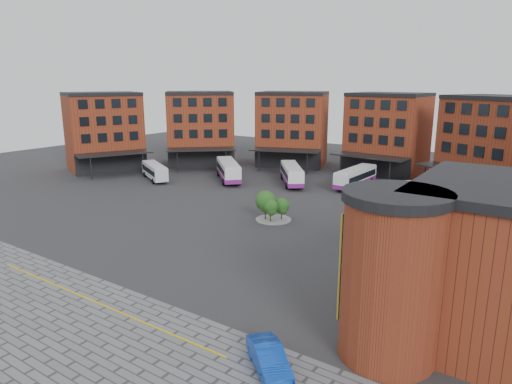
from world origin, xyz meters
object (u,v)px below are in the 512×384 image
Objects in this scene: bus_d at (356,177)px; bus_a at (155,170)px; bus_c at (292,174)px; bus_b at (228,170)px; bus_f at (459,207)px; blue_car at (269,359)px; tree_island at (271,205)px; bus_e at (439,192)px.

bus_a is at bearing -152.82° from bus_d.
bus_c is at bearing -34.17° from bus_a.
bus_b is 21.38m from bus_d.
bus_f reaches higher than bus_c.
bus_d reaches higher than blue_car.
bus_c is at bearing 68.79° from blue_car.
blue_car is (14.46, -48.08, -0.88)m from bus_d.
bus_f is at bearing 33.86° from tree_island.
bus_e is at bearing -47.01° from bus_a.
bus_e reaches higher than blue_car.
tree_island is 29.79m from blue_car.
bus_b is 53.21m from blue_car.
tree_island is at bearing -76.92° from bus_a.
blue_car is at bearing -70.95° from bus_d.
tree_island reaches higher than bus_c.
bus_d is at bearing -24.89° from bus_b.
bus_f is 38.02m from blue_car.
bus_c is 50.42m from blue_car.
bus_f is at bearing 35.63° from blue_car.
bus_c is 0.97× the size of bus_e.
bus_b reaches higher than bus_d.
bus_e is at bearing 167.59° from bus_f.
tree_island is 20.81m from bus_c.
bus_b is 33.91m from bus_e.
bus_e is 44.49m from blue_car.
bus_d is at bearing 86.26° from tree_island.
bus_f is at bearing -50.73° from bus_c.
tree_island is 24.07m from bus_b.
tree_island is at bearing -91.43° from bus_d.
bus_f is at bearing -55.67° from bus_a.
bus_e is at bearing 51.88° from tree_island.
blue_car is (24.10, -44.28, -0.90)m from bus_c.
bus_c reaches higher than bus_d.
bus_a is at bearing 93.55° from blue_car.
bus_d is (20.00, 7.56, -0.12)m from bus_b.
bus_f reaches higher than bus_b.
bus_f reaches higher than bus_e.
bus_b is (-18.50, 15.39, -0.18)m from tree_island.
tree_island is 0.40× the size of bus_d.
bus_a is 0.88× the size of bus_f.
blue_car is (15.96, -25.13, -1.18)m from tree_island.
bus_e is (13.68, -3.61, 0.12)m from bus_d.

